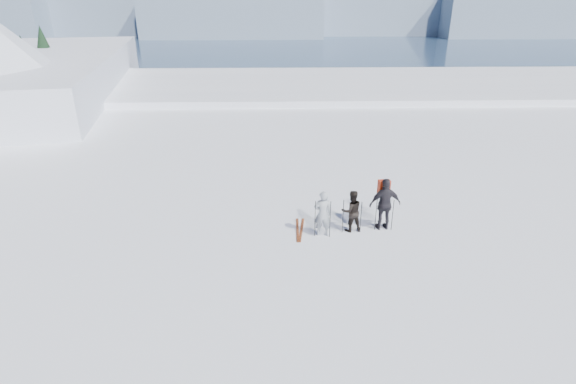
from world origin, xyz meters
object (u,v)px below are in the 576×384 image
skier_grey (323,214)px  skis_loose (300,230)px  skier_pack (385,204)px  skier_dark (352,211)px

skier_grey → skis_loose: bearing=-24.8°
skier_pack → skier_grey: bearing=3.9°
skier_pack → skis_loose: (-2.97, -0.06, -0.94)m
skier_grey → skier_dark: size_ratio=1.08×
skier_grey → skier_pack: skier_pack is taller
skier_dark → skis_loose: 1.95m
skier_grey → skier_dark: 1.08m
skier_pack → skis_loose: bearing=-5.5°
skier_grey → skis_loose: 1.17m
skier_dark → skis_loose: (-1.80, 0.05, -0.75)m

